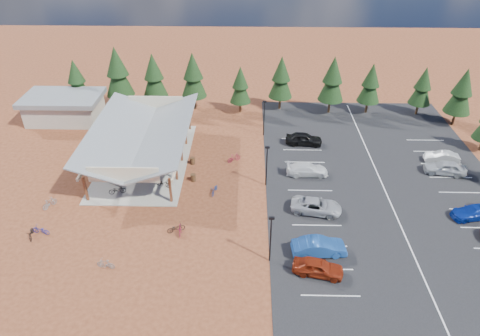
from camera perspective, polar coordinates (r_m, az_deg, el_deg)
ground at (r=47.97m, az=-2.46°, el=-3.58°), size 140.00×140.00×0.00m
asphalt_lot at (r=52.66m, az=18.28°, el=-1.71°), size 27.00×44.00×0.04m
concrete_pad at (r=55.16m, az=-12.45°, el=1.03°), size 10.60×18.60×0.10m
bike_pavilion at (r=53.31m, az=-12.93°, el=4.47°), size 11.65×19.40×4.97m
outbuilding at (r=67.90m, az=-22.38°, el=7.48°), size 11.00×7.00×3.90m
lamp_post_0 at (r=38.31m, az=4.11°, el=-9.06°), size 0.50×0.25×5.14m
lamp_post_1 at (r=47.88m, az=3.58°, el=0.63°), size 0.50×0.25×5.14m
lamp_post_2 at (r=58.35m, az=3.23°, el=6.97°), size 0.50×0.25×5.14m
trash_bin_0 at (r=50.19m, az=-6.25°, el=-1.28°), size 0.60×0.60×0.90m
trash_bin_1 at (r=53.32m, az=-6.34°, el=0.97°), size 0.60×0.60×0.90m
pine_0 at (r=69.85m, az=-20.99°, el=10.97°), size 3.37×3.37×7.85m
pine_1 at (r=67.43m, az=-16.02°, el=12.23°), size 4.21×4.21×9.81m
pine_2 at (r=66.48m, az=-11.43°, el=11.97°), size 3.77×3.77×8.78m
pine_3 at (r=65.47m, az=-6.27°, el=12.18°), size 3.83×3.83×8.91m
pine_4 at (r=64.33m, az=0.04°, el=11.02°), size 3.12×3.12×7.27m
pine_5 at (r=65.56m, az=5.50°, el=11.94°), size 3.60×3.60×8.38m
pine_6 at (r=65.35m, az=12.24°, el=11.52°), size 3.78×3.78×8.80m
pine_7 at (r=66.99m, az=17.03°, el=10.76°), size 3.33×3.33×7.75m
pine_8 at (r=69.03m, az=23.18°, el=10.01°), size 3.20×3.20×7.45m
pine_13 at (r=67.59m, az=27.49°, el=9.06°), size 3.66×3.66×8.53m
bike_0 at (r=49.60m, az=-16.06°, el=-2.82°), size 1.99×1.15×0.99m
bike_1 at (r=54.41m, az=-14.69°, el=0.84°), size 1.57×0.71×0.91m
bike_2 at (r=56.16m, az=-13.02°, el=2.16°), size 1.77×0.96×0.88m
bike_3 at (r=60.20m, az=-12.26°, el=4.57°), size 1.78×1.04×1.03m
bike_4 at (r=49.55m, az=-10.20°, el=-1.99°), size 1.92×1.20×0.95m
bike_5 at (r=52.01m, az=-12.30°, el=-0.39°), size 1.66×0.81×0.96m
bike_6 at (r=56.09m, az=-9.24°, el=2.63°), size 1.93×1.11×0.96m
bike_7 at (r=60.63m, az=-9.50°, el=5.07°), size 1.66×0.78×0.96m
bike_8 at (r=46.95m, az=-26.08°, el=-7.81°), size 1.15×1.93×0.96m
bike_9 at (r=50.18m, az=-24.07°, el=-4.28°), size 1.31×1.83×1.09m
bike_10 at (r=46.92m, az=-25.04°, el=-7.53°), size 1.90×0.98×0.95m
bike_11 at (r=42.98m, az=-8.01°, el=-8.20°), size 0.63×1.69×1.00m
bike_12 at (r=43.32m, az=-8.53°, el=-7.90°), size 1.92×1.31×0.96m
bike_13 at (r=41.08m, az=-17.49°, el=-12.10°), size 1.75×0.72×1.02m
bike_14 at (r=47.98m, az=-3.40°, el=-2.90°), size 1.05×1.92×0.96m
bike_15 at (r=53.40m, az=-0.79°, el=1.38°), size 1.86×1.44×1.12m
car_0 at (r=39.19m, az=10.37°, el=-12.89°), size 4.74×2.67×1.52m
car_1 at (r=40.94m, az=10.49°, el=-10.31°), size 5.19×2.20×1.67m
car_2 at (r=45.77m, az=10.14°, el=-5.01°), size 5.67×3.36×1.48m
car_3 at (r=51.44m, az=8.95°, el=-0.18°), size 4.92×2.08×1.42m
car_4 at (r=57.59m, az=8.52°, el=3.88°), size 4.93×2.31×1.63m
car_7 at (r=50.53m, az=28.74°, el=-5.18°), size 4.93×2.69×1.36m
car_8 at (r=56.52m, az=25.66°, el=0.06°), size 5.07×2.79×1.63m
car_9 at (r=58.88m, az=25.31°, el=1.33°), size 4.25×1.89×1.35m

